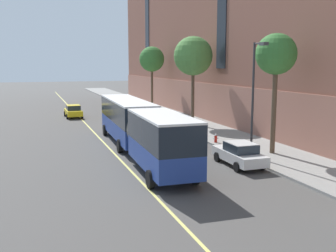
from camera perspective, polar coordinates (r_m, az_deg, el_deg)
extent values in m
plane|color=#4C4947|center=(25.98, -2.21, -5.63)|extent=(260.00, 260.00, 0.00)
cube|color=gray|center=(32.33, 11.83, -2.77)|extent=(5.46, 160.00, 0.15)
cube|color=#A56A58|center=(31.04, 19.03, 0.43)|extent=(0.14, 110.00, 4.40)
cube|color=navy|center=(33.01, -5.98, -0.26)|extent=(2.94, 11.62, 1.31)
cube|color=black|center=(32.81, -6.02, 2.25)|extent=(2.96, 11.62, 1.60)
cube|color=white|center=(32.72, -6.05, 3.75)|extent=(2.97, 11.62, 0.12)
cube|color=#19232D|center=(38.49, -7.73, 2.97)|extent=(2.34, 0.16, 1.20)
cube|color=orange|center=(38.43, -7.75, 4.13)|extent=(1.78, 0.12, 0.28)
cube|color=black|center=(38.75, -7.67, 0.24)|extent=(2.50, 0.21, 0.24)
cube|color=white|center=(38.58, -8.99, 0.55)|extent=(0.28, 0.07, 0.18)
cube|color=white|center=(38.87, -6.39, 0.67)|extent=(0.28, 0.07, 0.18)
cylinder|color=#595651|center=(26.84, -3.36, -0.62)|extent=(2.45, 1.08, 2.42)
cube|color=navy|center=(23.06, -0.82, -4.24)|extent=(2.80, 7.42, 1.31)
cube|color=black|center=(22.77, -0.83, -0.66)|extent=(2.81, 7.42, 1.60)
cube|color=white|center=(22.64, -0.83, 1.49)|extent=(2.82, 7.42, 0.12)
cylinder|color=black|center=(36.85, -9.15, -0.59)|extent=(0.33, 1.01, 1.00)
cylinder|color=black|center=(37.29, -5.28, -0.40)|extent=(0.33, 1.01, 1.00)
cylinder|color=black|center=(29.58, -7.04, -2.89)|extent=(0.33, 1.01, 1.00)
cylinder|color=black|center=(30.12, -2.27, -2.62)|extent=(0.33, 1.01, 1.00)
cylinder|color=black|center=(21.05, -2.59, -7.73)|extent=(0.33, 1.01, 1.00)
cylinder|color=black|center=(21.81, 3.94, -7.15)|extent=(0.33, 1.01, 1.00)
cube|color=#23603D|center=(47.76, -3.96, 1.85)|extent=(1.87, 4.73, 0.64)
cube|color=#232D38|center=(47.47, -3.90, 2.53)|extent=(1.62, 2.14, 0.56)
cube|color=#23603D|center=(47.44, -3.90, 2.89)|extent=(1.58, 2.04, 0.04)
cylinder|color=black|center=(49.00, -5.40, 1.63)|extent=(0.23, 0.64, 0.64)
cylinder|color=black|center=(49.43, -3.39, 1.72)|extent=(0.23, 0.64, 0.64)
cylinder|color=black|center=(46.19, -4.56, 1.19)|extent=(0.23, 0.64, 0.64)
cylinder|color=black|center=(46.64, -2.45, 1.29)|extent=(0.23, 0.64, 0.64)
cube|color=silver|center=(26.04, 10.25, -4.28)|extent=(1.85, 4.54, 0.64)
cube|color=#232D38|center=(25.72, 10.53, -3.09)|extent=(1.61, 2.05, 0.56)
cube|color=silver|center=(25.66, 10.55, -2.43)|extent=(1.57, 1.96, 0.04)
cylinder|color=black|center=(26.93, 7.15, -4.47)|extent=(0.23, 0.64, 0.64)
cylinder|color=black|center=(27.72, 10.44, -4.16)|extent=(0.23, 0.64, 0.64)
cylinder|color=black|center=(24.51, 10.00, -5.88)|extent=(0.23, 0.64, 0.64)
cylinder|color=black|center=(25.38, 13.51, -5.48)|extent=(0.23, 0.64, 0.64)
cube|color=navy|center=(38.29, -0.05, 0.10)|extent=(1.83, 4.37, 0.64)
cube|color=#232D38|center=(38.00, 0.06, 0.95)|extent=(1.58, 1.98, 0.56)
cube|color=navy|center=(37.96, 0.06, 1.39)|extent=(1.54, 1.89, 0.04)
cylinder|color=black|center=(39.32, -1.91, -0.14)|extent=(0.23, 0.64, 0.64)
cylinder|color=black|center=(39.89, 0.44, -0.01)|extent=(0.23, 0.64, 0.64)
cylinder|color=black|center=(36.81, -0.59, -0.77)|extent=(0.23, 0.64, 0.64)
cylinder|color=black|center=(37.41, 1.90, -0.61)|extent=(0.23, 0.64, 0.64)
cube|color=yellow|center=(50.14, -13.59, 1.95)|extent=(1.86, 4.46, 0.64)
cube|color=#232D38|center=(49.85, -13.58, 2.61)|extent=(1.60, 2.02, 0.56)
cube|color=yellow|center=(49.82, -13.59, 2.95)|extent=(1.57, 1.93, 0.04)
cylinder|color=black|center=(51.44, -14.72, 1.72)|extent=(0.23, 0.64, 0.64)
cylinder|color=black|center=(51.64, -12.79, 1.82)|extent=(0.23, 0.64, 0.64)
cylinder|color=black|center=(48.73, -14.40, 1.35)|extent=(0.23, 0.64, 0.64)
cylinder|color=black|center=(48.93, -12.37, 1.45)|extent=(0.23, 0.64, 0.64)
cylinder|color=brown|center=(29.17, 15.11, 2.27)|extent=(0.35, 0.35, 6.30)
sphere|color=#387533|center=(28.99, 15.43, 10.03)|extent=(2.90, 2.90, 2.90)
cylinder|color=brown|center=(42.26, 3.61, 4.43)|extent=(0.34, 0.34, 6.12)
sphere|color=#4C843D|center=(42.14, 3.67, 10.12)|extent=(4.12, 4.12, 4.12)
cylinder|color=brown|center=(56.27, -2.34, 5.57)|extent=(0.32, 0.32, 6.12)
sphere|color=#387533|center=(56.17, -2.36, 9.67)|extent=(3.53, 3.53, 3.53)
cylinder|color=#2D2D30|center=(27.57, 12.19, 3.62)|extent=(0.16, 0.16, 7.84)
cylinder|color=#2D2D30|center=(27.02, 13.08, 11.60)|extent=(0.10, 1.10, 0.10)
cube|color=#3D3D3F|center=(26.56, 13.73, 11.52)|extent=(0.36, 0.60, 0.20)
cylinder|color=red|center=(32.66, 6.95, -1.90)|extent=(0.24, 0.24, 0.55)
sphere|color=silver|center=(32.60, 6.96, -1.30)|extent=(0.20, 0.20, 0.20)
cylinder|color=silver|center=(32.58, 6.69, -1.82)|extent=(0.10, 0.09, 0.09)
cylinder|color=silver|center=(32.72, 7.20, -1.78)|extent=(0.10, 0.09, 0.09)
cube|color=#E0D66B|center=(28.38, -7.37, -4.43)|extent=(0.16, 140.00, 0.01)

